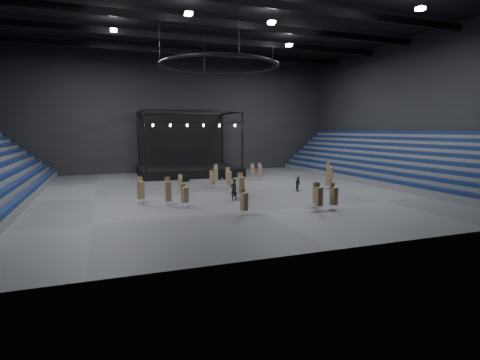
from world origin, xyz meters
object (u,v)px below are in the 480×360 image
object	(u,v)px
stage	(188,165)
chair_stack_11	(252,171)
flight_case_mid	(216,177)
chair_stack_0	(212,178)
flight_case_left	(184,179)
chair_stack_5	(168,191)
chair_stack_1	(244,201)
chair_stack_7	(334,196)
chair_stack_9	(216,173)
crew_member	(298,184)
flight_case_right	(228,176)
chair_stack_6	(185,194)
man_center	(234,189)
chair_stack_14	(141,190)
chair_stack_3	(329,176)
chair_stack_13	(229,178)
chair_stack_2	(260,171)
chair_stack_8	(316,194)
chair_stack_10	(241,185)
chair_stack_4	(180,183)
chair_stack_12	(319,196)

from	to	relation	value
stage	chair_stack_11	world-z (taller)	stage
flight_case_mid	chair_stack_0	size ratio (longest dim) A/B	0.56
flight_case_left	chair_stack_5	size ratio (longest dim) A/B	0.49
flight_case_mid	chair_stack_1	size ratio (longest dim) A/B	0.54
chair_stack_7	chair_stack_9	world-z (taller)	chair_stack_9
chair_stack_7	crew_member	world-z (taller)	chair_stack_7
chair_stack_11	flight_case_left	bearing A→B (deg)	-173.79
flight_case_left	crew_member	world-z (taller)	crew_member
stage	flight_case_right	world-z (taller)	stage
chair_stack_6	man_center	bearing A→B (deg)	-6.04
chair_stack_9	chair_stack_11	size ratio (longest dim) A/B	1.11
flight_case_mid	chair_stack_14	size ratio (longest dim) A/B	0.47
chair_stack_3	chair_stack_13	distance (m)	11.13
chair_stack_1	chair_stack_2	distance (m)	20.54
chair_stack_8	chair_stack_9	world-z (taller)	chair_stack_9
chair_stack_0	chair_stack_7	bearing A→B (deg)	-88.33
chair_stack_1	chair_stack_10	xyz separation A→B (m)	(2.33, 7.06, 0.19)
stage	chair_stack_0	world-z (taller)	stage
chair_stack_6	chair_stack_13	bearing A→B (deg)	27.80
chair_stack_4	chair_stack_10	xyz separation A→B (m)	(4.97, -4.77, 0.24)
flight_case_mid	chair_stack_5	distance (m)	17.07
chair_stack_6	chair_stack_5	bearing A→B (deg)	111.56
flight_case_mid	chair_stack_2	xyz separation A→B (m)	(5.30, -2.07, 0.78)
chair_stack_1	chair_stack_12	world-z (taller)	chair_stack_12
chair_stack_1	chair_stack_7	size ratio (longest dim) A/B	0.95
stage	chair_stack_8	xyz separation A→B (m)	(5.28, -26.86, -0.34)
flight_case_right	chair_stack_6	world-z (taller)	chair_stack_6
stage	chair_stack_11	distance (m)	10.76
flight_case_left	chair_stack_3	distance (m)	18.02
flight_case_left	chair_stack_0	world-z (taller)	chair_stack_0
chair_stack_5	chair_stack_0	bearing A→B (deg)	44.62
chair_stack_5	chair_stack_11	world-z (taller)	chair_stack_5
chair_stack_2	chair_stack_8	xyz separation A→B (m)	(-2.30, -17.63, -0.04)
chair_stack_0	chair_stack_6	xyz separation A→B (m)	(-5.11, -9.46, 0.02)
chair_stack_12	crew_member	size ratio (longest dim) A/B	1.50
chair_stack_9	stage	bearing A→B (deg)	118.93
chair_stack_9	chair_stack_7	bearing A→B (deg)	-53.21
flight_case_mid	flight_case_right	bearing A→B (deg)	8.29
chair_stack_11	flight_case_mid	bearing A→B (deg)	177.46
chair_stack_4	man_center	distance (m)	6.98
stage	chair_stack_11	bearing A→B (deg)	-49.87
chair_stack_13	flight_case_right	bearing A→B (deg)	64.22
flight_case_right	chair_stack_10	xyz separation A→B (m)	(-3.22, -13.66, 0.85)
chair_stack_7	chair_stack_8	world-z (taller)	chair_stack_7
chair_stack_0	chair_stack_9	world-z (taller)	chair_stack_9
flight_case_left	chair_stack_13	world-z (taller)	chair_stack_13
stage	chair_stack_8	bearing A→B (deg)	-78.88
chair_stack_9	chair_stack_11	distance (m)	6.00
chair_stack_3	chair_stack_14	xyz separation A→B (m)	(-20.32, -1.20, -0.27)
chair_stack_2	chair_stack_7	xyz separation A→B (m)	(-1.47, -19.00, 0.00)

